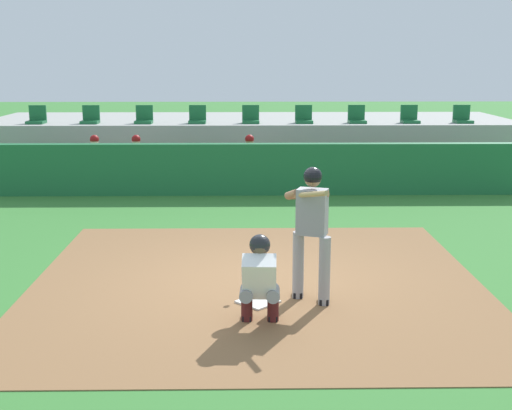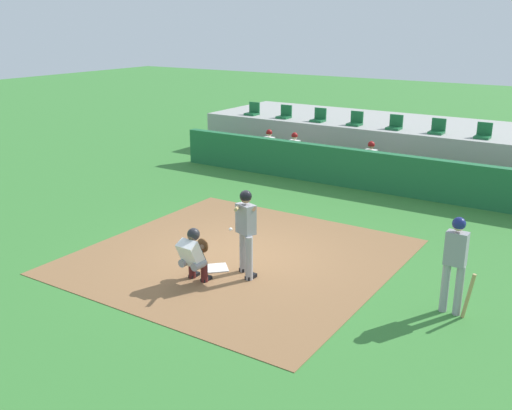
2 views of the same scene
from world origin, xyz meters
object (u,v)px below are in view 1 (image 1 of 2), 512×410
Objects in this scene: batter_at_plate at (311,226)px; stadium_seat_0 at (37,118)px; stadium_seat_4 at (251,118)px; stadium_seat_5 at (304,118)px; stadium_seat_1 at (90,118)px; dugout_player_0 at (94,161)px; stadium_seat_2 at (144,118)px; home_plate at (258,302)px; stadium_seat_3 at (197,118)px; stadium_seat_6 at (357,118)px; dugout_player_2 at (250,161)px; stadium_seat_8 at (462,118)px; dugout_player_1 at (136,161)px; catcher_crouched at (259,276)px; stadium_seat_7 at (410,118)px.

stadium_seat_0 is at bearing 122.59° from batter_at_plate.
stadium_seat_4 is 1.00× the size of stadium_seat_5.
stadium_seat_1 reaches higher than batter_at_plate.
dugout_player_0 is 2.41m from stadium_seat_2.
batter_at_plate is 3.76× the size of stadium_seat_2.
stadium_seat_5 reaches higher than home_plate.
stadium_seat_3 is 1.00× the size of stadium_seat_6.
home_plate is at bearing -105.84° from stadium_seat_6.
stadium_seat_3 is (-1.40, 2.03, 0.86)m from dugout_player_2.
dugout_player_2 is 6.14m from stadium_seat_0.
stadium_seat_8 is at bearing 19.26° from dugout_player_2.
dugout_player_1 is at bearing 180.00° from dugout_player_2.
dugout_player_2 is 2.67m from stadium_seat_5.
stadium_seat_2 and stadium_seat_8 have the same top height.
dugout_player_2 is 2.71× the size of stadium_seat_4.
stadium_seat_5 is 1.00× the size of stadium_seat_6.
catcher_crouched is 11.04m from stadium_seat_3.
stadium_seat_5 is (5.29, 2.03, 0.86)m from dugout_player_0.
stadium_seat_7 is at bearing 180.00° from stadium_seat_8.
stadium_seat_4 reaches higher than dugout_player_1.
stadium_seat_8 reaches higher than dugout_player_2.
stadium_seat_1 is at bearing 180.00° from stadium_seat_2.
batter_at_plate is 3.76× the size of stadium_seat_5.
stadium_seat_2 is 4.33m from stadium_seat_5.
stadium_seat_4 is (2.89, 0.00, 0.00)m from stadium_seat_2.
stadium_seat_0 and stadium_seat_4 have the same top height.
stadium_seat_0 is 4.33m from stadium_seat_3.
stadium_seat_1 is 1.00× the size of stadium_seat_7.
catcher_crouched is at bearing -89.99° from stadium_seat_4.
stadium_seat_2 is at bearing 105.84° from home_plate.
stadium_seat_0 is 1.00× the size of stadium_seat_7.
stadium_seat_1 and stadium_seat_2 have the same top height.
dugout_player_1 is (-2.82, 8.14, 0.65)m from home_plate.
stadium_seat_0 is 8.67m from stadium_seat_6.
dugout_player_0 is at bearing -46.41° from stadium_seat_0.
stadium_seat_2 is (-0.06, 2.03, 0.86)m from dugout_player_1.
stadium_seat_4 is 1.00× the size of stadium_seat_8.
stadium_seat_3 is at bearing 97.55° from catcher_crouched.
stadium_seat_5 is (4.27, 2.03, 0.86)m from dugout_player_1.
stadium_seat_0 and stadium_seat_3 have the same top height.
dugout_player_1 is at bearing -160.40° from stadium_seat_6.
dugout_player_1 is (-3.52, 8.09, -0.36)m from batter_at_plate.
stadium_seat_2 is 7.22m from stadium_seat_7.
dugout_player_2 is (-0.74, 8.09, -0.36)m from batter_at_plate.
stadium_seat_3 reaches higher than home_plate.
stadium_seat_5 is (4.33, 0.00, 0.00)m from stadium_seat_2.
stadium_seat_0 is at bearing 180.00° from stadium_seat_2.
stadium_seat_3 and stadium_seat_5 have the same top height.
stadium_seat_1 is at bearing 111.68° from catcher_crouched.
stadium_seat_2 is 8.67m from stadium_seat_8.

